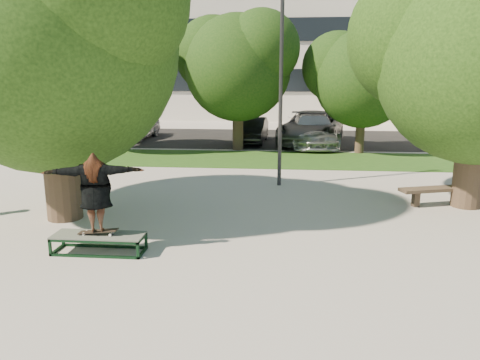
# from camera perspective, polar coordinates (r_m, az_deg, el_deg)

# --- Properties ---
(ground) EXTENTS (120.00, 120.00, 0.00)m
(ground) POSITION_cam_1_polar(r_m,az_deg,el_deg) (10.24, -1.18, -7.00)
(ground) COLOR #A49D97
(ground) RESTS_ON ground
(grass_strip) EXTENTS (30.00, 4.00, 0.02)m
(grass_strip) POSITION_cam_1_polar(r_m,az_deg,el_deg) (19.38, 4.92, 2.50)
(grass_strip) COLOR #1C4112
(grass_strip) RESTS_ON ground
(asphalt_strip) EXTENTS (40.00, 8.00, 0.01)m
(asphalt_strip) POSITION_cam_1_polar(r_m,az_deg,el_deg) (25.83, 2.82, 5.11)
(asphalt_strip) COLOR black
(asphalt_strip) RESTS_ON ground
(tree_left) EXTENTS (6.96, 5.95, 7.12)m
(tree_left) POSITION_cam_1_polar(r_m,az_deg,el_deg) (11.99, -22.41, 16.45)
(tree_left) COLOR #38281E
(tree_left) RESTS_ON ground
(tree_right) EXTENTS (6.24, 5.33, 6.51)m
(tree_right) POSITION_cam_1_polar(r_m,az_deg,el_deg) (13.56, 26.99, 14.11)
(tree_right) COLOR #38281E
(tree_right) RESTS_ON ground
(bg_tree_left) EXTENTS (5.28, 4.51, 5.77)m
(bg_tree_left) POSITION_cam_1_polar(r_m,az_deg,el_deg) (22.02, -15.50, 13.07)
(bg_tree_left) COLOR #38281E
(bg_tree_left) RESTS_ON ground
(bg_tree_mid) EXTENTS (5.76, 4.92, 6.24)m
(bg_tree_mid) POSITION_cam_1_polar(r_m,az_deg,el_deg) (21.77, -0.46, 14.27)
(bg_tree_mid) COLOR #38281E
(bg_tree_mid) RESTS_ON ground
(bg_tree_right) EXTENTS (5.04, 4.31, 5.43)m
(bg_tree_right) POSITION_cam_1_polar(r_m,az_deg,el_deg) (21.40, 14.61, 12.49)
(bg_tree_right) COLOR #38281E
(bg_tree_right) RESTS_ON ground
(lamppost) EXTENTS (0.25, 0.15, 6.11)m
(lamppost) POSITION_cam_1_polar(r_m,az_deg,el_deg) (14.58, 5.01, 11.52)
(lamppost) COLOR #2D2D30
(lamppost) RESTS_ON ground
(office_building) EXTENTS (30.00, 14.12, 16.00)m
(office_building) POSITION_cam_1_polar(r_m,az_deg,el_deg) (41.91, 1.08, 19.05)
(office_building) COLOR beige
(office_building) RESTS_ON ground
(grind_box) EXTENTS (1.80, 0.60, 0.38)m
(grind_box) POSITION_cam_1_polar(r_m,az_deg,el_deg) (9.76, -16.81, -7.40)
(grind_box) COLOR black
(grind_box) RESTS_ON ground
(skater_rig) EXTENTS (1.98, 0.91, 1.64)m
(skater_rig) POSITION_cam_1_polar(r_m,az_deg,el_deg) (9.46, -17.21, -1.47)
(skater_rig) COLOR white
(skater_rig) RESTS_ON grind_box
(bench) EXTENTS (3.19, 1.37, 0.49)m
(bench) POSITION_cam_1_polar(r_m,az_deg,el_deg) (13.97, 24.79, -1.03)
(bench) COLOR #47392A
(bench) RESTS_ON ground
(car_silver_a) EXTENTS (1.99, 4.31, 1.43)m
(car_silver_a) POSITION_cam_1_polar(r_m,az_deg,el_deg) (26.12, -12.66, 6.47)
(car_silver_a) COLOR #ADACB1
(car_silver_a) RESTS_ON asphalt_strip
(car_dark) EXTENTS (1.58, 3.96, 1.28)m
(car_dark) POSITION_cam_1_polar(r_m,az_deg,el_deg) (24.06, 1.46, 6.08)
(car_dark) COLOR black
(car_dark) RESTS_ON asphalt_strip
(car_grey) EXTENTS (3.87, 6.36, 1.65)m
(car_grey) POSITION_cam_1_polar(r_m,az_deg,el_deg) (23.84, 8.68, 6.32)
(car_grey) COLOR #535357
(car_grey) RESTS_ON asphalt_strip
(car_silver_b) EXTENTS (2.35, 5.40, 1.55)m
(car_silver_b) POSITION_cam_1_polar(r_m,az_deg,el_deg) (23.34, 8.87, 6.05)
(car_silver_b) COLOR #A6A7AB
(car_silver_b) RESTS_ON asphalt_strip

